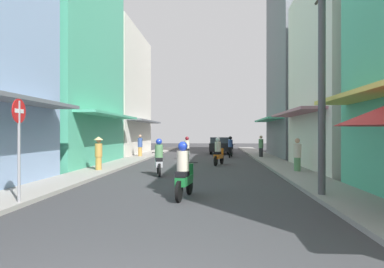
{
  "coord_description": "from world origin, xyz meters",
  "views": [
    {
      "loc": [
        1.01,
        -3.45,
        1.81
      ],
      "look_at": [
        -0.37,
        17.2,
        1.76
      ],
      "focal_mm": 33.72,
      "sensor_mm": 36.0,
      "label": 1
    }
  ],
  "objects_px": {
    "motorbike_green": "(184,173)",
    "pedestrian_far": "(297,156)",
    "street_sign_no_entry": "(19,137)",
    "motorbike_silver": "(159,159)",
    "motorbike_white": "(187,149)",
    "motorbike_black": "(231,148)",
    "pedestrian_crossing": "(140,146)",
    "pedestrian_midway": "(99,152)",
    "utility_pole": "(322,84)",
    "motorbike_orange": "(219,153)",
    "pedestrian_foreground": "(261,147)",
    "parked_car": "(220,145)"
  },
  "relations": [
    {
      "from": "pedestrian_foreground",
      "to": "utility_pole",
      "type": "distance_m",
      "value": 16.02
    },
    {
      "from": "pedestrian_foreground",
      "to": "street_sign_no_entry",
      "type": "height_order",
      "value": "street_sign_no_entry"
    },
    {
      "from": "pedestrian_midway",
      "to": "motorbike_orange",
      "type": "bearing_deg",
      "value": 36.81
    },
    {
      "from": "pedestrian_foreground",
      "to": "pedestrian_midway",
      "type": "distance_m",
      "value": 12.98
    },
    {
      "from": "motorbike_green",
      "to": "motorbike_orange",
      "type": "bearing_deg",
      "value": 84.38
    },
    {
      "from": "motorbike_white",
      "to": "parked_car",
      "type": "xyz_separation_m",
      "value": [
        2.29,
        7.42,
        0.04
      ]
    },
    {
      "from": "motorbike_silver",
      "to": "street_sign_no_entry",
      "type": "distance_m",
      "value": 7.21
    },
    {
      "from": "motorbike_green",
      "to": "street_sign_no_entry",
      "type": "xyz_separation_m",
      "value": [
        -3.95,
        -1.42,
        1.01
      ]
    },
    {
      "from": "motorbike_silver",
      "to": "motorbike_black",
      "type": "bearing_deg",
      "value": 73.24
    },
    {
      "from": "parked_car",
      "to": "street_sign_no_entry",
      "type": "bearing_deg",
      "value": -102.4
    },
    {
      "from": "motorbike_orange",
      "to": "motorbike_green",
      "type": "bearing_deg",
      "value": -95.62
    },
    {
      "from": "motorbike_black",
      "to": "pedestrian_midway",
      "type": "xyz_separation_m",
      "value": [
        -6.48,
        -10.75,
        0.23
      ]
    },
    {
      "from": "pedestrian_midway",
      "to": "utility_pole",
      "type": "bearing_deg",
      "value": -36.39
    },
    {
      "from": "pedestrian_crossing",
      "to": "pedestrian_far",
      "type": "height_order",
      "value": "pedestrian_crossing"
    },
    {
      "from": "pedestrian_far",
      "to": "pedestrian_midway",
      "type": "bearing_deg",
      "value": -179.58
    },
    {
      "from": "motorbike_white",
      "to": "pedestrian_midway",
      "type": "height_order",
      "value": "pedestrian_midway"
    },
    {
      "from": "motorbike_silver",
      "to": "motorbike_orange",
      "type": "height_order",
      "value": "same"
    },
    {
      "from": "motorbike_silver",
      "to": "utility_pole",
      "type": "relative_size",
      "value": 0.29
    },
    {
      "from": "motorbike_white",
      "to": "pedestrian_far",
      "type": "distance_m",
      "value": 9.87
    },
    {
      "from": "utility_pole",
      "to": "street_sign_no_entry",
      "type": "distance_m",
      "value": 8.02
    },
    {
      "from": "street_sign_no_entry",
      "to": "motorbike_white",
      "type": "bearing_deg",
      "value": 79.89
    },
    {
      "from": "motorbike_black",
      "to": "pedestrian_foreground",
      "type": "relative_size",
      "value": 1.1
    },
    {
      "from": "motorbike_green",
      "to": "street_sign_no_entry",
      "type": "relative_size",
      "value": 0.68
    },
    {
      "from": "pedestrian_foreground",
      "to": "pedestrian_crossing",
      "type": "xyz_separation_m",
      "value": [
        -8.79,
        0.23,
        0.04
      ]
    },
    {
      "from": "motorbike_green",
      "to": "street_sign_no_entry",
      "type": "distance_m",
      "value": 4.32
    },
    {
      "from": "motorbike_orange",
      "to": "pedestrian_midway",
      "type": "xyz_separation_m",
      "value": [
        -5.55,
        -4.15,
        0.23
      ]
    },
    {
      "from": "pedestrian_far",
      "to": "motorbike_black",
      "type": "bearing_deg",
      "value": 103.29
    },
    {
      "from": "pedestrian_foreground",
      "to": "parked_car",
      "type": "bearing_deg",
      "value": 116.17
    },
    {
      "from": "street_sign_no_entry",
      "to": "motorbike_silver",
      "type": "bearing_deg",
      "value": 70.56
    },
    {
      "from": "pedestrian_foreground",
      "to": "street_sign_no_entry",
      "type": "bearing_deg",
      "value": -114.7
    },
    {
      "from": "street_sign_no_entry",
      "to": "motorbike_orange",
      "type": "bearing_deg",
      "value": 67.26
    },
    {
      "from": "motorbike_orange",
      "to": "pedestrian_far",
      "type": "xyz_separation_m",
      "value": [
        3.46,
        -4.08,
        0.08
      ]
    },
    {
      "from": "pedestrian_crossing",
      "to": "street_sign_no_entry",
      "type": "relative_size",
      "value": 0.64
    },
    {
      "from": "pedestrian_midway",
      "to": "street_sign_no_entry",
      "type": "distance_m",
      "value": 7.78
    },
    {
      "from": "motorbike_white",
      "to": "pedestrian_foreground",
      "type": "height_order",
      "value": "pedestrian_foreground"
    },
    {
      "from": "motorbike_green",
      "to": "pedestrian_midway",
      "type": "height_order",
      "value": "pedestrian_midway"
    },
    {
      "from": "motorbike_white",
      "to": "street_sign_no_entry",
      "type": "relative_size",
      "value": 0.68
    },
    {
      "from": "motorbike_white",
      "to": "parked_car",
      "type": "height_order",
      "value": "motorbike_white"
    },
    {
      "from": "motorbike_silver",
      "to": "motorbike_green",
      "type": "xyz_separation_m",
      "value": [
        1.57,
        -5.31,
        0.0
      ]
    },
    {
      "from": "motorbike_green",
      "to": "pedestrian_crossing",
      "type": "relative_size",
      "value": 1.06
    },
    {
      "from": "pedestrian_foreground",
      "to": "utility_pole",
      "type": "relative_size",
      "value": 0.26
    },
    {
      "from": "motorbike_green",
      "to": "pedestrian_far",
      "type": "relative_size",
      "value": 1.14
    },
    {
      "from": "pedestrian_midway",
      "to": "utility_pole",
      "type": "xyz_separation_m",
      "value": [
        8.3,
        -6.12,
        2.23
      ]
    },
    {
      "from": "motorbike_white",
      "to": "motorbike_silver",
      "type": "xyz_separation_m",
      "value": [
        -0.46,
        -9.18,
        0.0
      ]
    },
    {
      "from": "motorbike_silver",
      "to": "utility_pole",
      "type": "xyz_separation_m",
      "value": [
        5.35,
        -5.14,
        2.46
      ]
    },
    {
      "from": "pedestrian_crossing",
      "to": "pedestrian_midway",
      "type": "distance_m",
      "value": 9.96
    },
    {
      "from": "pedestrian_crossing",
      "to": "pedestrian_midway",
      "type": "bearing_deg",
      "value": -88.91
    },
    {
      "from": "motorbike_black",
      "to": "pedestrian_crossing",
      "type": "relative_size",
      "value": 1.06
    },
    {
      "from": "pedestrian_crossing",
      "to": "utility_pole",
      "type": "xyz_separation_m",
      "value": [
        8.49,
        -16.07,
        2.31
      ]
    },
    {
      "from": "motorbike_green",
      "to": "pedestrian_far",
      "type": "bearing_deg",
      "value": 54.77
    }
  ]
}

